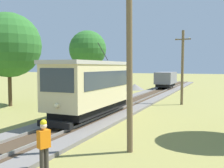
% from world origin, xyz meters
% --- Properties ---
extents(red_tram, '(2.60, 8.54, 4.79)m').
position_xyz_m(red_tram, '(0.00, 17.55, 2.19)').
color(red_tram, beige).
rests_on(red_tram, rail_right).
extents(freight_car, '(2.40, 5.20, 2.31)m').
position_xyz_m(freight_car, '(0.00, 41.10, 1.56)').
color(freight_car, slate).
rests_on(freight_car, rail_right).
extents(utility_pole_near_tram, '(1.40, 0.47, 8.46)m').
position_xyz_m(utility_pole_near_tram, '(4.49, 12.14, 4.33)').
color(utility_pole_near_tram, brown).
rests_on(utility_pole_near_tram, ground).
extents(utility_pole_mid, '(1.40, 0.38, 6.73)m').
position_xyz_m(utility_pole_mid, '(4.49, 26.49, 3.46)').
color(utility_pole_mid, brown).
rests_on(utility_pole_mid, ground).
extents(gravel_pile, '(2.80, 2.80, 0.88)m').
position_xyz_m(gravel_pile, '(-4.19, 39.09, 0.44)').
color(gravel_pile, gray).
rests_on(gravel_pile, ground).
extents(track_worker, '(0.36, 0.44, 1.78)m').
position_xyz_m(track_worker, '(2.66, 9.12, 0.98)').
color(track_worker, '#38332D').
rests_on(track_worker, ground).
extents(tree_left_far, '(5.41, 5.41, 8.70)m').
position_xyz_m(tree_left_far, '(-10.32, 35.72, 5.98)').
color(tree_left_far, '#4C3823').
rests_on(tree_left_far, ground).
extents(tree_right_far, '(5.58, 5.58, 8.11)m').
position_xyz_m(tree_right_far, '(-9.22, 19.56, 5.31)').
color(tree_right_far, '#4C3823').
rests_on(tree_right_far, ground).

